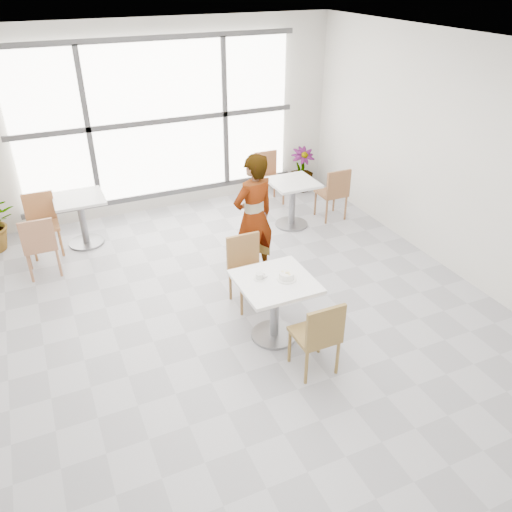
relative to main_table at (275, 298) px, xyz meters
name	(u,v)px	position (x,y,z in m)	size (l,w,h in m)	color
floor	(246,317)	(-0.15, 0.46, -0.52)	(7.00, 7.00, 0.00)	#9E9EA5
ceiling	(242,50)	(-0.15, 0.46, 2.48)	(7.00, 7.00, 0.00)	white
wall_back	(158,120)	(-0.15, 3.96, 0.98)	(6.00, 6.00, 0.00)	silver
wall_front	(512,457)	(-0.15, -3.04, 0.98)	(6.00, 6.00, 0.00)	silver
wall_right	(464,162)	(2.85, 0.46, 0.98)	(7.00, 7.00, 0.00)	silver
window	(160,121)	(-0.15, 3.89, 0.98)	(4.60, 0.07, 2.52)	white
main_table	(275,298)	(0.00, 0.00, 0.00)	(0.80, 0.80, 0.75)	white
chair_near	(319,334)	(0.14, -0.71, -0.02)	(0.42, 0.42, 0.87)	olive
chair_far	(247,265)	(0.00, 0.78, -0.02)	(0.42, 0.42, 0.87)	olive
oatmeal_bowl	(287,276)	(0.12, -0.03, 0.27)	(0.21, 0.21, 0.09)	white
coffee_cup	(260,276)	(-0.14, 0.09, 0.26)	(0.16, 0.13, 0.07)	white
person	(254,217)	(0.33, 1.32, 0.32)	(0.62, 0.40, 1.69)	black
bg_table_left	(81,214)	(-1.62, 3.14, -0.04)	(0.70, 0.70, 0.75)	silver
bg_table_right	(292,197)	(1.49, 2.43, -0.04)	(0.70, 0.70, 0.75)	silver
bg_chair_left_near	(40,243)	(-2.24, 2.42, -0.02)	(0.42, 0.42, 0.87)	#A06A4A
bg_chair_left_far	(42,219)	(-2.16, 3.15, -0.02)	(0.42, 0.42, 0.87)	#A1663A
bg_chair_right_near	(334,191)	(2.20, 2.34, -0.02)	(0.42, 0.42, 0.87)	brown
bg_chair_right_far	(268,174)	(1.55, 3.46, -0.02)	(0.42, 0.42, 0.87)	#975E3A
plant_right	(302,170)	(2.33, 3.66, -0.13)	(0.44, 0.44, 0.79)	#4B8C48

